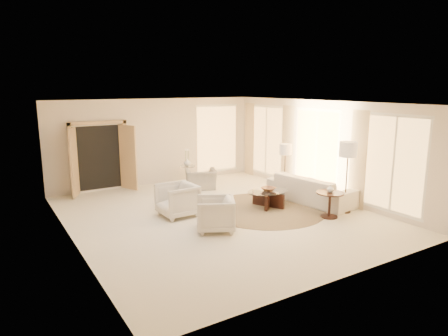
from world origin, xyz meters
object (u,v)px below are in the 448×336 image
armchair_left (177,199)px  armchair_right (215,212)px  end_table (330,200)px  side_vase (187,162)px  side_table (187,173)px  floor_lamp_near (285,152)px  coffee_table (268,197)px  end_vase (330,189)px  floor_lamp_far (348,153)px  bowl (269,189)px  sofa (311,189)px  accent_chair (201,176)px

armchair_left → armchair_right: 1.41m
end_table → side_vase: side_vase is taller
side_table → floor_lamp_near: floor_lamp_near is taller
coffee_table → side_vase: (-0.67, 3.50, 0.44)m
end_vase → end_table: bearing=0.0°
armchair_left → armchair_right: bearing=9.7°
side_vase → side_table: bearing=0.0°
floor_lamp_near → side_vase: size_ratio=6.10×
coffee_table → end_table: bearing=-62.9°
floor_lamp_far → bowl: (-1.41, 1.38, -1.06)m
armchair_left → end_vase: (3.15, -2.08, 0.28)m
floor_lamp_far → end_vase: (-0.66, -0.09, -0.83)m
sofa → armchair_right: size_ratio=3.04×
end_table → floor_lamp_near: size_ratio=0.45×
floor_lamp_near → floor_lamp_far: floor_lamp_far is taller
sofa → floor_lamp_near: size_ratio=1.69×
armchair_right → coffee_table: size_ratio=0.59×
sofa → armchair_right: armchair_right is taller
side_table → floor_lamp_far: 5.44m
armchair_right → bowl: armchair_right is taller
coffee_table → side_vase: size_ratio=5.75×
bowl → side_table: bearing=100.8°
sofa → end_vase: size_ratio=13.40×
side_table → floor_lamp_far: (2.08, -4.89, 1.19)m
side_vase → floor_lamp_near: bearing=-53.9°
sofa → floor_lamp_far: floor_lamp_far is taller
floor_lamp_near → floor_lamp_far: (0.14, -2.23, 0.27)m
floor_lamp_near → bowl: bearing=-146.3°
armchair_right → floor_lamp_near: bearing=143.8°
armchair_right → side_vase: (1.44, 4.29, 0.30)m
sofa → armchair_left: armchair_left is taller
armchair_left → armchair_right: armchair_left is taller
side_table → end_table: bearing=-74.1°
sofa → bowl: size_ratio=6.79×
armchair_right → floor_lamp_near: floor_lamp_near is taller
armchair_right → end_table: size_ratio=1.24×
coffee_table → armchair_left: bearing=165.9°
side_vase → sofa: bearing=-61.8°
sofa → end_table: sofa is taller
side_vase → armchair_right: bearing=-108.6°
accent_chair → end_table: 4.38m
armchair_right → accent_chair: size_ratio=0.89×
side_table → side_vase: side_vase is taller
coffee_table → floor_lamp_near: bearing=33.7°
floor_lamp_far → side_vase: bearing=113.0°
armchair_right → coffee_table: 2.25m
armchair_left → armchair_right: (0.29, -1.38, -0.03)m
side_table → floor_lamp_far: floor_lamp_far is taller
coffee_table → end_vase: size_ratio=7.48×
accent_chair → floor_lamp_near: size_ratio=0.62×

